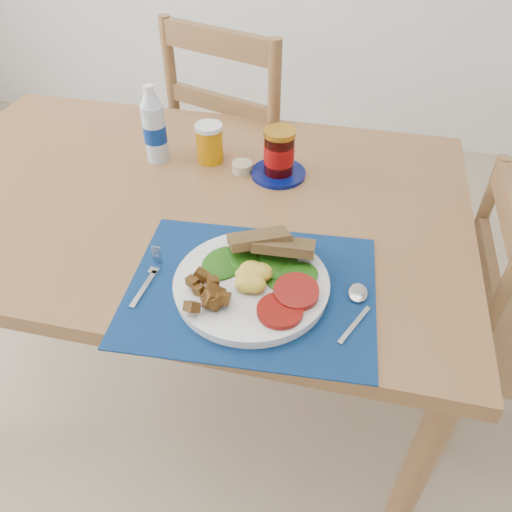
{
  "coord_description": "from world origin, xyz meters",
  "views": [
    {
      "loc": [
        0.41,
        -0.75,
        1.45
      ],
      "look_at": [
        0.25,
        -0.04,
        0.8
      ],
      "focal_mm": 35.0,
      "sensor_mm": 36.0,
      "label": 1
    }
  ],
  "objects": [
    {
      "name": "placemat",
      "position": [
        0.25,
        -0.08,
        0.75
      ],
      "size": [
        0.51,
        0.41,
        0.0
      ],
      "primitive_type": "cube",
      "rotation": [
        0.0,
        0.0,
        0.07
      ],
      "color": "#040F32",
      "rests_on": "table"
    },
    {
      "name": "breakfast_plate",
      "position": [
        0.24,
        -0.08,
        0.77
      ],
      "size": [
        0.3,
        0.3,
        0.07
      ],
      "rotation": [
        0.0,
        0.0,
        0.3
      ],
      "color": "silver",
      "rests_on": "placemat"
    },
    {
      "name": "water_bottle",
      "position": [
        -0.11,
        0.35,
        0.84
      ],
      "size": [
        0.06,
        0.06,
        0.21
      ],
      "color": "#ADBFCC",
      "rests_on": "table"
    },
    {
      "name": "juice_glass",
      "position": [
        0.03,
        0.37,
        0.8
      ],
      "size": [
        0.07,
        0.07,
        0.1
      ],
      "primitive_type": "cylinder",
      "color": "#B97504",
      "rests_on": "table"
    },
    {
      "name": "jam_on_saucer",
      "position": [
        0.22,
        0.34,
        0.81
      ],
      "size": [
        0.14,
        0.14,
        0.13
      ],
      "color": "#050E52",
      "rests_on": "table"
    },
    {
      "name": "spoon",
      "position": [
        0.46,
        -0.08,
        0.76
      ],
      "size": [
        0.06,
        0.16,
        0.0
      ],
      "rotation": [
        0.0,
        0.0,
        -0.43
      ],
      "color": "#B2B5BA",
      "rests_on": "placemat"
    },
    {
      "name": "chair_far",
      "position": [
        0.01,
        0.8,
        0.61
      ],
      "size": [
        0.57,
        0.55,
        1.21
      ],
      "rotation": [
        0.0,
        0.0,
        2.81
      ],
      "color": "#54341E",
      "rests_on": "ground"
    },
    {
      "name": "fork",
      "position": [
        0.05,
        -0.1,
        0.76
      ],
      "size": [
        0.02,
        0.15,
        0.0
      ],
      "rotation": [
        0.0,
        0.0,
        -0.06
      ],
      "color": "#B2B5BA",
      "rests_on": "placemat"
    },
    {
      "name": "table",
      "position": [
        0.0,
        0.2,
        0.67
      ],
      "size": [
        1.4,
        0.9,
        0.75
      ],
      "color": "brown",
      "rests_on": "ground"
    },
    {
      "name": "ramekin",
      "position": [
        0.13,
        0.34,
        0.76
      ],
      "size": [
        0.05,
        0.05,
        0.03
      ],
      "primitive_type": "cylinder",
      "color": "tan",
      "rests_on": "table"
    },
    {
      "name": "ground",
      "position": [
        0.0,
        0.0,
        0.0
      ],
      "size": [
        4.0,
        4.0,
        0.0
      ],
      "primitive_type": "plane",
      "color": "tan",
      "rests_on": "ground"
    }
  ]
}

